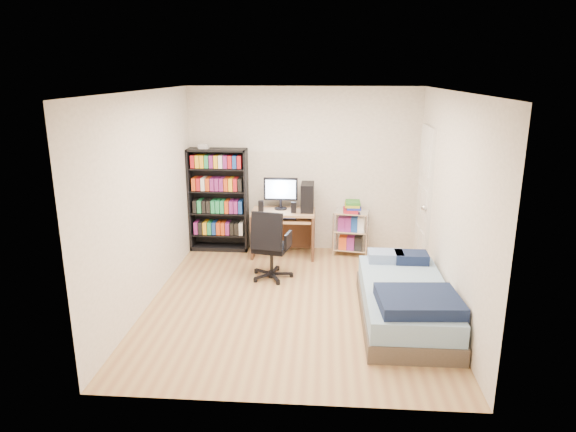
# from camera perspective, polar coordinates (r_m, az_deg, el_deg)

# --- Properties ---
(room) EXTENTS (3.58, 4.08, 2.58)m
(room) POSITION_cam_1_polar(r_m,az_deg,el_deg) (5.92, 0.82, 1.52)
(room) COLOR tan
(room) RESTS_ON ground
(media_shelf) EXTENTS (0.89, 0.30, 1.65)m
(media_shelf) POSITION_cam_1_polar(r_m,az_deg,el_deg) (7.96, -7.73, 1.91)
(media_shelf) COLOR black
(media_shelf) RESTS_ON room
(computer_desk) EXTENTS (0.94, 0.54, 1.18)m
(computer_desk) POSITION_cam_1_polar(r_m,az_deg,el_deg) (7.70, 0.20, 0.19)
(computer_desk) COLOR tan
(computer_desk) RESTS_ON room
(office_chair) EXTENTS (0.68, 0.68, 0.97)m
(office_chair) POSITION_cam_1_polar(r_m,az_deg,el_deg) (6.90, -1.95, -4.57)
(office_chair) COLOR black
(office_chair) RESTS_ON room
(wire_cart) EXTENTS (0.57, 0.45, 0.83)m
(wire_cart) POSITION_cam_1_polar(r_m,az_deg,el_deg) (7.80, 7.07, -0.43)
(wire_cart) COLOR white
(wire_cart) RESTS_ON room
(bed) EXTENTS (0.95, 1.91, 0.54)m
(bed) POSITION_cam_1_polar(r_m,az_deg,el_deg) (5.93, 12.91, -9.22)
(bed) COLOR brown
(bed) RESTS_ON room
(door) EXTENTS (0.12, 0.80, 2.00)m
(door) POSITION_cam_1_polar(r_m,az_deg,el_deg) (7.41, 14.91, 1.92)
(door) COLOR silver
(door) RESTS_ON room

